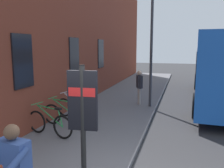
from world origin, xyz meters
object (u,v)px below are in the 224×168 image
bicycle_leaning_wall (65,115)px  street_lamp (152,35)px  city_bus (223,64)px  bicycle_end_of_row (50,123)px  pedestrian_by_facade (139,84)px  tourist_with_hotdogs (13,167)px  bicycle_nearest_sign (74,109)px  transit_info_sign (83,109)px

bicycle_leaning_wall → street_lamp: 5.15m
bicycle_leaning_wall → city_bus: size_ratio=0.17×
bicycle_end_of_row → street_lamp: street_lamp is taller
bicycle_leaning_wall → city_bus: bearing=-43.5°
pedestrian_by_facade → tourist_with_hotdogs: tourist_with_hotdogs is taller
tourist_with_hotdogs → city_bus: bearing=-21.7°
bicycle_end_of_row → bicycle_nearest_sign: bearing=1.1°
bicycle_end_of_row → tourist_with_hotdogs: 3.92m
city_bus → street_lamp: (-2.45, 3.30, 1.38)m
pedestrian_by_facade → bicycle_nearest_sign: bearing=146.9°
bicycle_leaning_wall → tourist_with_hotdogs: (-4.48, -1.54, 0.63)m
transit_info_sign → street_lamp: size_ratio=0.44×
bicycle_end_of_row → bicycle_nearest_sign: size_ratio=1.02×
city_bus → transit_info_sign: bearing=158.5°
pedestrian_by_facade → tourist_with_hotdogs: size_ratio=0.96×
bicycle_leaning_wall → bicycle_nearest_sign: size_ratio=1.03×
tourist_with_hotdogs → transit_info_sign: bearing=-23.2°
bicycle_end_of_row → street_lamp: size_ratio=0.32×
city_bus → pedestrian_by_facade: size_ratio=6.68×
transit_info_sign → bicycle_nearest_sign: bearing=27.6°
bicycle_end_of_row → city_bus: 9.14m
city_bus → street_lamp: 4.34m
bicycle_end_of_row → bicycle_leaning_wall: 0.94m
city_bus → bicycle_nearest_sign: bearing=131.7°
bicycle_leaning_wall → street_lamp: (3.58, -2.42, 2.79)m
tourist_with_hotdogs → bicycle_end_of_row: bearing=23.9°
bicycle_end_of_row → pedestrian_by_facade: size_ratio=1.10×
transit_info_sign → tourist_with_hotdogs: (-1.26, 0.54, -0.58)m
city_bus → street_lamp: bearing=126.6°
bicycle_nearest_sign → tourist_with_hotdogs: size_ratio=1.03×
bicycle_end_of_row → city_bus: (6.97, -5.75, 1.41)m
bicycle_leaning_wall → bicycle_nearest_sign: same height
pedestrian_by_facade → street_lamp: street_lamp is taller
city_bus → tourist_with_hotdogs: city_bus is taller
city_bus → bicycle_leaning_wall: bearing=136.5°
bicycle_nearest_sign → street_lamp: size_ratio=0.32×
bicycle_leaning_wall → transit_info_sign: transit_info_sign is taller
transit_info_sign → bicycle_end_of_row: bearing=42.8°
bicycle_leaning_wall → transit_info_sign: (-3.22, -2.08, 1.21)m
tourist_with_hotdogs → street_lamp: 8.39m
transit_info_sign → pedestrian_by_facade: transit_info_sign is taller
bicycle_nearest_sign → bicycle_leaning_wall: bearing=-176.1°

